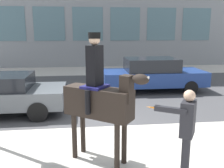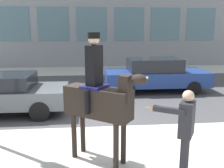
{
  "view_description": "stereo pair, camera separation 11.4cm",
  "coord_description": "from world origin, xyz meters",
  "px_view_note": "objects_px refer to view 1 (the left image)",
  "views": [
    {
      "loc": [
        -0.35,
        -6.25,
        2.7
      ],
      "look_at": [
        0.26,
        -0.83,
        1.53
      ],
      "focal_mm": 40.0,
      "sensor_mm": 36.0,
      "label": 1
    },
    {
      "loc": [
        -0.24,
        -6.26,
        2.7
      ],
      "look_at": [
        0.26,
        -0.83,
        1.53
      ],
      "focal_mm": 40.0,
      "sensor_mm": 36.0,
      "label": 2
    }
  ],
  "objects_px": {
    "street_car_near_lane": "(3,94)",
    "mounted_horse_lead": "(100,99)",
    "street_car_far_lane": "(153,74)",
    "pedestrian_bystander": "(186,129)"
  },
  "relations": [
    {
      "from": "mounted_horse_lead",
      "to": "pedestrian_bystander",
      "type": "height_order",
      "value": "mounted_horse_lead"
    },
    {
      "from": "mounted_horse_lead",
      "to": "pedestrian_bystander",
      "type": "distance_m",
      "value": 1.76
    },
    {
      "from": "mounted_horse_lead",
      "to": "street_car_near_lane",
      "type": "distance_m",
      "value": 4.54
    },
    {
      "from": "street_car_near_lane",
      "to": "street_car_far_lane",
      "type": "distance_m",
      "value": 6.33
    },
    {
      "from": "mounted_horse_lead",
      "to": "street_car_far_lane",
      "type": "height_order",
      "value": "mounted_horse_lead"
    },
    {
      "from": "mounted_horse_lead",
      "to": "street_car_near_lane",
      "type": "height_order",
      "value": "mounted_horse_lead"
    },
    {
      "from": "pedestrian_bystander",
      "to": "street_car_near_lane",
      "type": "height_order",
      "value": "pedestrian_bystander"
    },
    {
      "from": "street_car_near_lane",
      "to": "street_car_far_lane",
      "type": "height_order",
      "value": "street_car_far_lane"
    },
    {
      "from": "street_car_near_lane",
      "to": "mounted_horse_lead",
      "type": "bearing_deg",
      "value": -48.87
    },
    {
      "from": "pedestrian_bystander",
      "to": "street_car_far_lane",
      "type": "relative_size",
      "value": 0.37
    }
  ]
}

